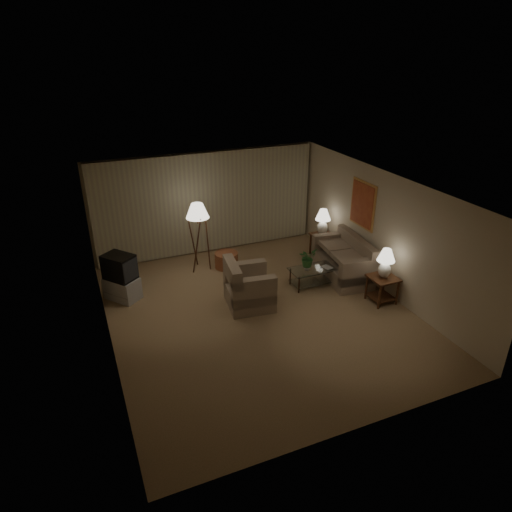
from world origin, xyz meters
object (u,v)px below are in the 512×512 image
(armchair, at_px, (249,288))
(side_table_near, at_px, (382,285))
(table_lamp_near, at_px, (386,261))
(vase, at_px, (307,267))
(tv_cabinet, at_px, (122,288))
(floor_lamp, at_px, (199,236))
(crt_tv, at_px, (119,267))
(side_table_far, at_px, (322,241))
(table_lamp_far, at_px, (323,220))
(ottoman, at_px, (226,260))
(sofa, at_px, (342,261))
(coffee_table, at_px, (312,274))

(armchair, relative_size, side_table_near, 2.04)
(side_table_near, height_order, table_lamp_near, table_lamp_near)
(side_table_near, bearing_deg, vase, 133.26)
(table_lamp_near, bearing_deg, tv_cabinet, 155.78)
(side_table_near, relative_size, floor_lamp, 0.35)
(crt_tv, distance_m, vase, 4.18)
(side_table_far, distance_m, table_lamp_far, 0.60)
(tv_cabinet, relative_size, ottoman, 1.48)
(vase, bearing_deg, side_table_near, -46.74)
(tv_cabinet, height_order, crt_tv, crt_tv)
(side_table_far, bearing_deg, sofa, -96.84)
(ottoman, bearing_deg, tv_cabinet, -168.02)
(side_table_near, distance_m, vase, 1.72)
(floor_lamp, bearing_deg, side_table_near, -43.73)
(coffee_table, distance_m, crt_tv, 4.34)
(table_lamp_near, bearing_deg, side_table_near, -90.00)
(crt_tv, height_order, floor_lamp, floor_lamp)
(side_table_near, distance_m, floor_lamp, 4.46)
(crt_tv, bearing_deg, side_table_far, 54.36)
(table_lamp_far, bearing_deg, coffee_table, -127.24)
(table_lamp_far, xyz_separation_m, tv_cabinet, (-5.20, -0.26, -0.76))
(sofa, relative_size, crt_tv, 2.50)
(table_lamp_near, bearing_deg, vase, 133.26)
(table_lamp_far, height_order, floor_lamp, floor_lamp)
(vase, bearing_deg, sofa, 5.57)
(table_lamp_near, bearing_deg, sofa, 96.34)
(table_lamp_near, height_order, vase, table_lamp_near)
(table_lamp_far, relative_size, coffee_table, 0.65)
(crt_tv, xyz_separation_m, floor_lamp, (2.00, 0.72, 0.12))
(vase, bearing_deg, ottoman, 130.11)
(armchair, distance_m, vase, 1.56)
(table_lamp_far, height_order, crt_tv, table_lamp_far)
(sofa, bearing_deg, armchair, -75.01)
(armchair, distance_m, tv_cabinet, 2.83)
(table_lamp_far, xyz_separation_m, coffee_table, (-1.03, -1.35, -0.73))
(tv_cabinet, bearing_deg, coffee_table, 36.86)
(side_table_near, height_order, coffee_table, side_table_near)
(side_table_near, relative_size, crt_tv, 0.76)
(table_lamp_near, distance_m, tv_cabinet, 5.75)
(armchair, bearing_deg, floor_lamp, 20.69)
(tv_cabinet, bearing_deg, side_table_far, 54.36)
(table_lamp_far, xyz_separation_m, floor_lamp, (-3.20, 0.46, -0.11))
(side_table_near, distance_m, crt_tv, 5.71)
(armchair, relative_size, side_table_far, 2.04)
(crt_tv, relative_size, ottoman, 1.36)
(ottoman, bearing_deg, sofa, -32.67)
(side_table_far, bearing_deg, table_lamp_near, -90.00)
(crt_tv, relative_size, vase, 4.98)
(sofa, bearing_deg, crt_tv, -94.05)
(tv_cabinet, xyz_separation_m, floor_lamp, (2.00, 0.72, 0.65))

